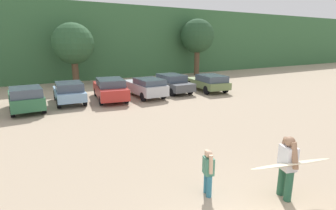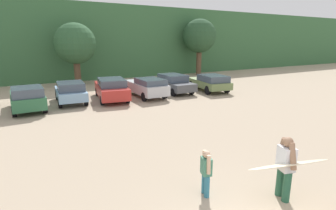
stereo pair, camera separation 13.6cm
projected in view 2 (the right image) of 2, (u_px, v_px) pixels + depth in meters
hillside_ridge at (59, 42)px, 30.94m from camera, size 108.00×12.00×7.89m
tree_center at (75, 44)px, 24.01m from camera, size 3.72×3.72×5.71m
tree_right at (199, 36)px, 31.07m from camera, size 3.93×3.93×6.61m
parked_car_forest_green at (28, 98)px, 15.64m from camera, size 1.88×3.98×1.52m
parked_car_sky_blue at (71, 92)px, 17.58m from camera, size 1.98×4.00×1.45m
parked_car_red at (111, 88)px, 18.59m from camera, size 2.57×5.01×1.54m
parked_car_silver at (147, 87)px, 19.51m from camera, size 1.83×4.40×1.45m
parked_car_dark_gray at (173, 83)px, 21.26m from camera, size 1.88×4.21×1.44m
parked_car_olive_green at (210, 82)px, 21.75m from camera, size 2.52×4.58×1.39m
person_adult at (285, 165)px, 6.80m from camera, size 0.43×0.78×1.73m
person_child at (206, 170)px, 7.01m from camera, size 0.32×0.49×1.29m
surfboard_cream at (289, 164)px, 6.72m from camera, size 2.44×1.19×0.34m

